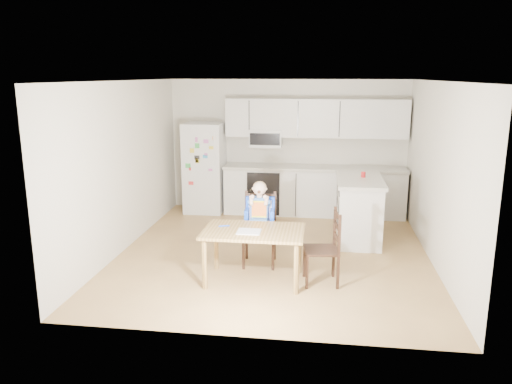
{
  "coord_description": "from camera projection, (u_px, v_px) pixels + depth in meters",
  "views": [
    {
      "loc": [
        0.69,
        -7.0,
        2.59
      ],
      "look_at": [
        -0.2,
        -0.47,
        1.03
      ],
      "focal_mm": 35.0,
      "sensor_mm": 36.0,
      "label": 1
    }
  ],
  "objects": [
    {
      "name": "refrigerator",
      "position": [
        205.0,
        168.0,
        9.52
      ],
      "size": [
        0.72,
        0.7,
        1.7
      ],
      "primitive_type": "cube",
      "color": "silver",
      "rests_on": "ground"
    },
    {
      "name": "red_cup",
      "position": [
        363.0,
        175.0,
        7.88
      ],
      "size": [
        0.07,
        0.07,
        0.09
      ],
      "primitive_type": "cylinder",
      "color": "red",
      "rests_on": "kitchen_island"
    },
    {
      "name": "kitchen_run",
      "position": [
        313.0,
        168.0,
        9.33
      ],
      "size": [
        3.37,
        0.62,
        2.15
      ],
      "color": "silver",
      "rests_on": "ground"
    },
    {
      "name": "dining_table",
      "position": [
        254.0,
        237.0,
        6.29
      ],
      "size": [
        1.27,
        0.82,
        0.68
      ],
      "color": "brown",
      "rests_on": "ground"
    },
    {
      "name": "room",
      "position": [
        278.0,
        164.0,
        7.61
      ],
      "size": [
        4.52,
        5.01,
        2.51
      ],
      "color": "olive",
      "rests_on": "ground"
    },
    {
      "name": "toddler_spoon",
      "position": [
        223.0,
        226.0,
        6.41
      ],
      "size": [
        0.12,
        0.06,
        0.02
      ],
      "primitive_type": "cylinder",
      "rotation": [
        0.0,
        1.57,
        0.35
      ],
      "color": "#143FBB",
      "rests_on": "dining_table"
    },
    {
      "name": "napkin",
      "position": [
        249.0,
        232.0,
        6.19
      ],
      "size": [
        0.29,
        0.25,
        0.01
      ],
      "primitive_type": "cube",
      "color": "#B9B9BE",
      "rests_on": "dining_table"
    },
    {
      "name": "chair_booster",
      "position": [
        260.0,
        214.0,
        6.86
      ],
      "size": [
        0.46,
        0.46,
        1.18
      ],
      "rotation": [
        0.0,
        0.0,
        0.05
      ],
      "color": "black",
      "rests_on": "ground"
    },
    {
      "name": "chair_side",
      "position": [
        329.0,
        242.0,
        6.24
      ],
      "size": [
        0.47,
        0.47,
        0.95
      ],
      "rotation": [
        0.0,
        0.0,
        -1.44
      ],
      "color": "black",
      "rests_on": "ground"
    },
    {
      "name": "kitchen_island",
      "position": [
        358.0,
        209.0,
        7.92
      ],
      "size": [
        0.71,
        1.35,
        1.0
      ],
      "color": "silver",
      "rests_on": "ground"
    }
  ]
}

